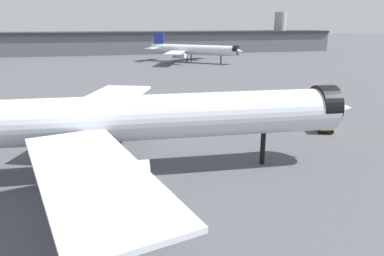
% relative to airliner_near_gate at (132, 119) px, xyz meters
% --- Properties ---
extents(ground, '(900.00, 900.00, 0.00)m').
position_rel_airliner_near_gate_xyz_m(ground, '(0.86, -2.71, -7.32)').
color(ground, '#4C4F54').
extents(airliner_near_gate, '(60.72, 55.21, 16.61)m').
position_rel_airliner_near_gate_xyz_m(airliner_near_gate, '(0.00, 0.00, 0.00)').
color(airliner_near_gate, silver).
rests_on(airliner_near_gate, ground).
extents(airliner_far_taxiway, '(42.03, 38.17, 13.12)m').
position_rel_airliner_near_gate_xyz_m(airliner_far_taxiway, '(41.99, 122.17, -1.54)').
color(airliner_far_taxiway, silver).
rests_on(airliner_far_taxiway, ground).
extents(terminal_building, '(241.36, 34.03, 24.20)m').
position_rel_airliner_near_gate_xyz_m(terminal_building, '(25.94, 177.83, -0.80)').
color(terminal_building, slate).
rests_on(terminal_building, ground).
extents(service_truck_front, '(3.84, 5.93, 3.00)m').
position_rel_airliner_near_gate_xyz_m(service_truck_front, '(35.11, 10.01, -5.73)').
color(service_truck_front, black).
rests_on(service_truck_front, ground).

